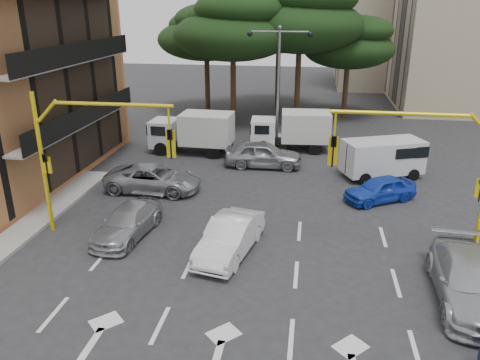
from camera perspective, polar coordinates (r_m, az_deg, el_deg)
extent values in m
plane|color=#28282B|center=(17.55, 0.20, -10.92)|extent=(120.00, 120.00, 0.00)
cube|color=gray|center=(32.18, 4.47, 4.18)|extent=(1.40, 6.00, 0.15)
cube|color=black|center=(26.25, -20.64, 12.43)|extent=(0.12, 14.72, 11.20)
cube|color=black|center=(47.41, 19.20, 18.81)|extent=(0.12, 11.04, 16.20)
cube|color=tan|center=(59.77, 20.23, 18.38)|extent=(16.00, 12.00, 16.00)
cube|color=black|center=(58.86, 12.06, 18.64)|extent=(0.12, 11.04, 14.20)
cylinder|color=#382616|center=(37.90, -0.83, 10.49)|extent=(0.44, 0.44, 4.95)
ellipsoid|color=black|center=(37.37, -0.87, 17.23)|extent=(9.15, 9.15, 3.87)
ellipsoid|color=black|center=(36.81, -0.01, 20.09)|extent=(6.86, 6.86, 2.86)
ellipsoid|color=black|center=(37.69, -1.59, 19.27)|extent=(6.07, 6.07, 2.64)
cylinder|color=#382616|center=(39.34, 7.00, 11.06)|extent=(0.44, 0.44, 5.40)
ellipsoid|color=black|center=(38.83, 7.33, 18.14)|extent=(9.98, 9.98, 4.22)
ellipsoid|color=black|center=(39.11, 6.67, 20.30)|extent=(6.62, 6.62, 2.88)
cylinder|color=#382616|center=(42.38, -3.99, 11.23)|extent=(0.44, 0.44, 4.50)
ellipsoid|color=black|center=(41.90, -4.14, 16.70)|extent=(8.32, 8.32, 3.52)
ellipsoid|color=black|center=(41.30, -3.47, 19.02)|extent=(6.24, 6.24, 2.60)
ellipsoid|color=black|center=(42.24, -4.78, 18.35)|extent=(5.52, 5.52, 2.40)
cylinder|color=#382616|center=(41.50, 12.68, 10.27)|extent=(0.44, 0.44, 4.05)
ellipsoid|color=black|center=(41.02, 13.09, 15.27)|extent=(7.49, 7.49, 3.17)
ellipsoid|color=black|center=(40.57, 14.19, 17.30)|extent=(5.62, 5.62, 2.34)
ellipsoid|color=black|center=(41.21, 12.47, 16.85)|extent=(4.97, 4.97, 2.16)
cylinder|color=#382616|center=(44.41, 4.61, 11.94)|extent=(0.44, 0.44, 4.95)
ellipsoid|color=black|center=(43.95, 4.78, 17.69)|extent=(9.15, 9.15, 3.87)
ellipsoid|color=black|center=(43.46, 5.66, 20.10)|extent=(6.86, 6.86, 2.86)
ellipsoid|color=black|center=(44.24, 4.18, 19.44)|extent=(6.07, 6.07, 2.64)
cylinder|color=yellow|center=(17.43, 18.92, 7.67)|extent=(4.80, 0.14, 0.14)
cylinder|color=yellow|center=(17.28, 11.53, 6.73)|extent=(0.08, 0.08, 0.90)
imported|color=black|center=(17.56, 11.28, 3.40)|extent=(0.20, 0.24, 1.20)
cube|color=yellow|center=(17.63, 11.27, 3.48)|extent=(0.36, 0.06, 1.10)
cube|color=yellow|center=(18.88, 27.25, -0.88)|extent=(0.35, 0.08, 0.70)
cylinder|color=yellow|center=(20.90, -22.91, 1.77)|extent=(0.18, 0.18, 6.00)
cylinder|color=yellow|center=(20.06, -22.45, 7.79)|extent=(0.95, 0.14, 0.95)
cylinder|color=yellow|center=(18.73, -15.26, 8.90)|extent=(4.80, 0.14, 0.14)
cylinder|color=yellow|center=(18.06, -8.67, 7.50)|extent=(0.08, 0.08, 0.90)
imported|color=black|center=(18.32, -8.49, 4.31)|extent=(0.20, 0.24, 1.20)
cube|color=yellow|center=(18.40, -8.42, 4.38)|extent=(0.36, 0.06, 1.10)
imported|color=black|center=(20.67, -22.60, 1.61)|extent=(0.16, 0.20, 1.00)
cube|color=yellow|center=(20.75, -22.46, 1.70)|extent=(0.35, 0.08, 0.70)
cylinder|color=slate|center=(31.31, 4.66, 10.90)|extent=(0.16, 0.16, 7.50)
cylinder|color=slate|center=(30.98, 3.13, 17.63)|extent=(1.80, 0.10, 0.10)
sphere|color=black|center=(31.10, 1.20, 17.39)|extent=(0.36, 0.36, 0.36)
cylinder|color=slate|center=(30.85, 6.61, 17.52)|extent=(1.80, 0.10, 0.10)
sphere|color=black|center=(30.83, 8.54, 17.15)|extent=(0.36, 0.36, 0.36)
sphere|color=slate|center=(30.89, 4.88, 18.05)|extent=(0.24, 0.24, 0.24)
imported|color=silver|center=(18.29, -1.22, -6.97)|extent=(2.34, 4.53, 1.42)
imported|color=#163BBB|center=(24.09, 16.72, -1.07)|extent=(3.90, 3.13, 1.25)
imported|color=#98999F|center=(20.24, -13.54, -5.02)|extent=(2.24, 4.41, 1.23)
imported|color=#929499|center=(24.69, -10.54, 0.17)|extent=(4.97, 2.37, 1.37)
imported|color=#919399|center=(27.95, 2.86, 3.14)|extent=(4.61, 1.96, 1.55)
imported|color=#A3A7AB|center=(17.27, 26.11, -10.98)|extent=(2.40, 5.23, 1.48)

